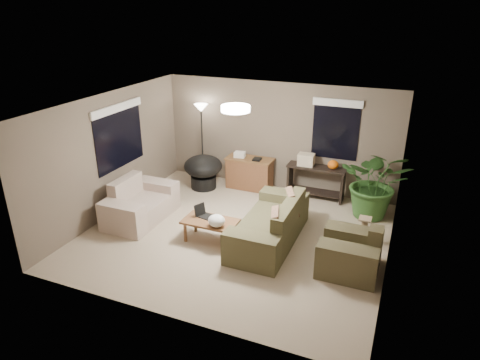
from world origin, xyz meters
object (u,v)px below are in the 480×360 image
at_px(armchair, 351,254).
at_px(cat_scratching_post, 364,232).
at_px(desk, 250,173).
at_px(console_table, 316,180).
at_px(floor_lamp, 201,117).
at_px(papasan_chair, 203,169).
at_px(houseplant, 375,190).
at_px(loveseat, 140,205).
at_px(coffee_table, 210,223).
at_px(main_sofa, 271,227).

relative_size(armchair, cat_scratching_post, 2.00).
relative_size(desk, console_table, 0.85).
bearing_deg(floor_lamp, cat_scratching_post, -21.08).
xyz_separation_m(papasan_chair, houseplant, (3.90, 0.00, 0.12)).
bearing_deg(loveseat, coffee_table, -8.46).
height_order(loveseat, houseplant, houseplant).
distance_m(floor_lamp, cat_scratching_post, 4.60).
height_order(papasan_chair, cat_scratching_post, papasan_chair).
bearing_deg(console_table, cat_scratching_post, -51.36).
xyz_separation_m(desk, floor_lamp, (-1.25, 0.03, 1.22)).
relative_size(armchair, papasan_chair, 1.01).
relative_size(loveseat, papasan_chair, 1.62).
xyz_separation_m(loveseat, armchair, (4.26, -0.22, 0.00)).
xyz_separation_m(loveseat, cat_scratching_post, (4.35, 0.76, -0.08)).
xyz_separation_m(loveseat, desk, (1.50, 2.31, 0.08)).
height_order(console_table, cat_scratching_post, console_table).
distance_m(coffee_table, console_table, 2.94).
xyz_separation_m(desk, houseplant, (2.88, -0.40, 0.21)).
bearing_deg(floor_lamp, loveseat, -96.19).
xyz_separation_m(coffee_table, houseplant, (2.66, 2.17, 0.23)).
bearing_deg(cat_scratching_post, loveseat, -170.07).
xyz_separation_m(loveseat, houseplant, (4.38, 1.91, 0.29)).
bearing_deg(loveseat, main_sofa, 3.33).
height_order(floor_lamp, houseplant, floor_lamp).
bearing_deg(cat_scratching_post, desk, 151.50).
height_order(coffee_table, cat_scratching_post, cat_scratching_post).
xyz_separation_m(main_sofa, cat_scratching_post, (1.58, 0.60, -0.08)).
bearing_deg(houseplant, coffee_table, -140.82).
height_order(main_sofa, desk, main_sofa).
bearing_deg(papasan_chair, floor_lamp, 117.99).
relative_size(loveseat, floor_lamp, 0.84).
distance_m(loveseat, desk, 2.75).
distance_m(loveseat, cat_scratching_post, 4.42).
xyz_separation_m(floor_lamp, cat_scratching_post, (4.10, -1.58, -1.38)).
bearing_deg(console_table, coffee_table, -117.41).
distance_m(console_table, houseplant, 1.39).
xyz_separation_m(main_sofa, console_table, (0.31, 2.19, 0.14)).
xyz_separation_m(coffee_table, cat_scratching_post, (2.63, 1.02, -0.14)).
bearing_deg(main_sofa, coffee_table, -158.18).
height_order(desk, cat_scratching_post, desk).
relative_size(coffee_table, cat_scratching_post, 2.00).
distance_m(main_sofa, cat_scratching_post, 1.70).
height_order(armchair, console_table, armchair).
height_order(desk, floor_lamp, floor_lamp).
bearing_deg(houseplant, armchair, -93.22).
height_order(desk, houseplant, houseplant).
relative_size(console_table, floor_lamp, 0.68).
bearing_deg(main_sofa, cat_scratching_post, 20.77).
bearing_deg(houseplant, console_table, 161.26).
distance_m(main_sofa, console_table, 2.22).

